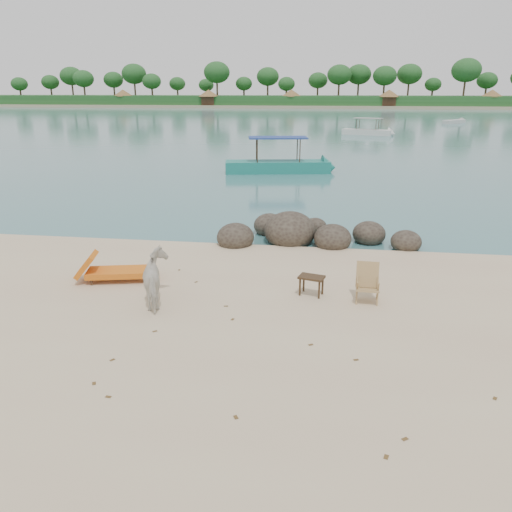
{
  "coord_description": "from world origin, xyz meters",
  "views": [
    {
      "loc": [
        1.05,
        -9.14,
        4.77
      ],
      "look_at": [
        -0.53,
        2.0,
        1.0
      ],
      "focal_mm": 35.0,
      "sensor_mm": 36.0,
      "label": 1
    }
  ],
  "objects": [
    {
      "name": "water",
      "position": [
        0.0,
        90.0,
        0.0
      ],
      "size": [
        400.0,
        400.0,
        0.0
      ],
      "primitive_type": "plane",
      "color": "#356B6B",
      "rests_on": "ground"
    },
    {
      "name": "far_shore",
      "position": [
        0.0,
        170.0,
        0.0
      ],
      "size": [
        420.0,
        90.0,
        1.4
      ],
      "primitive_type": "cube",
      "color": "tan",
      "rests_on": "ground"
    },
    {
      "name": "far_scenery",
      "position": [
        0.03,
        136.7,
        3.14
      ],
      "size": [
        420.0,
        18.0,
        9.5
      ],
      "color": "#1E4C1E",
      "rests_on": "ground"
    },
    {
      "name": "boulders",
      "position": [
        0.37,
        6.76,
        0.23
      ],
      "size": [
        6.48,
        3.02,
        1.27
      ],
      "rotation": [
        0.0,
        0.0,
        0.11
      ],
      "color": "#2F261F",
      "rests_on": "ground"
    },
    {
      "name": "cow",
      "position": [
        -2.7,
        1.12,
        0.61
      ],
      "size": [
        1.16,
        1.58,
        1.21
      ],
      "primitive_type": "imported",
      "rotation": [
        0.0,
        0.0,
        3.54
      ],
      "color": "silver",
      "rests_on": "ground"
    },
    {
      "name": "side_table",
      "position": [
        0.8,
        2.11,
        0.24
      ],
      "size": [
        0.68,
        0.53,
        0.48
      ],
      "primitive_type": null,
      "rotation": [
        0.0,
        0.0,
        -0.27
      ],
      "color": "#2F2113",
      "rests_on": "ground"
    },
    {
      "name": "lounge_chair",
      "position": [
        -4.14,
        2.41,
        0.32
      ],
      "size": [
        2.28,
        1.23,
        0.65
      ],
      "primitive_type": null,
      "rotation": [
        0.0,
        0.0,
        0.23
      ],
      "color": "orange",
      "rests_on": "ground"
    },
    {
      "name": "deck_chair",
      "position": [
        2.11,
        1.88,
        0.45
      ],
      "size": [
        0.6,
        0.65,
        0.89
      ],
      "primitive_type": null,
      "rotation": [
        0.0,
        0.0,
        -0.05
      ],
      "color": "#AD7F56",
      "rests_on": "ground"
    },
    {
      "name": "boat_near",
      "position": [
        -1.95,
        21.17,
        1.71
      ],
      "size": [
        7.21,
        2.83,
        3.42
      ],
      "primitive_type": null,
      "rotation": [
        0.0,
        0.0,
        0.18
      ],
      "color": "#1B796D",
      "rests_on": "water"
    },
    {
      "name": "boat_mid",
      "position": [
        5.24,
        48.71,
        1.48
      ],
      "size": [
        6.17,
        3.23,
        2.95
      ],
      "primitive_type": null,
      "rotation": [
        0.0,
        0.0,
        -0.33
      ],
      "color": "silver",
      "rests_on": "water"
    },
    {
      "name": "boat_far",
      "position": [
        19.34,
        70.54,
        0.3
      ],
      "size": [
        4.41,
        4.62,
        0.61
      ],
      "primitive_type": null,
      "rotation": [
        0.0,
        0.0,
        0.82
      ],
      "color": "beige",
      "rests_on": "water"
    },
    {
      "name": "dead_leaves",
      "position": [
        -0.1,
        -0.35,
        0.01
      ],
      "size": [
        8.48,
        6.87,
        0.0
      ],
      "color": "brown",
      "rests_on": "ground"
    }
  ]
}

